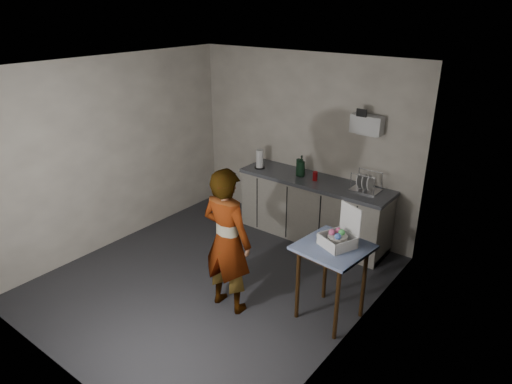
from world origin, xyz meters
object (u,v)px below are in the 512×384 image
Objects in this scene: soda_can at (315,176)px; dish_rack at (365,186)px; side_table at (333,256)px; paper_towel at (260,160)px; standing_man at (227,241)px; dark_bottle at (299,167)px; soap_bottle at (301,166)px; kitchen_counter at (313,211)px; bakery_box at (339,237)px.

soda_can is 0.72m from dish_rack.
paper_towel is at bearing 151.66° from side_table.
soda_can reaches higher than side_table.
standing_man is 2.03m from dark_bottle.
soda_can is (0.24, -0.02, -0.09)m from soap_bottle.
standing_man is at bearing -87.85° from soda_can.
paper_towel reaches higher than soda_can.
dark_bottle is at bearing 139.33° from side_table.
kitchen_counter is 2.53× the size of side_table.
soda_can is 0.93m from paper_towel.
soap_bottle is 0.97m from dish_rack.
paper_towel is (-0.68, -0.08, -0.02)m from soap_bottle.
kitchen_counter is at bearing 5.69° from paper_towel.
soda_can is (0.02, -0.03, 0.55)m from kitchen_counter.
bakery_box is (0.40, -1.49, 0.01)m from dish_rack.
paper_towel is at bearing -172.71° from dark_bottle.
standing_man is at bearing -129.04° from bakery_box.
soap_bottle is 0.83× the size of dish_rack.
kitchen_counter is 0.55m from soda_can.
dark_bottle is at bearing -178.13° from kitchen_counter.
standing_man is 12.99× the size of soda_can.
soap_bottle is 0.68m from paper_towel.
soap_bottle is 0.26m from soda_can.
standing_man reaches higher than soap_bottle.
paper_towel reaches higher than kitchen_counter.
dish_rack is 1.54m from bakery_box.
kitchen_counter is 5.25× the size of bakery_box.
standing_man is at bearing -146.55° from side_table.
bakery_box is at bearing -51.72° from kitchen_counter.
dark_bottle is (-0.29, 0.02, 0.06)m from soda_can.
soap_bottle is at bearing 7.03° from paper_towel.
soap_bottle is 2.37× the size of soda_can.
soap_bottle is 1.97m from bakery_box.
side_table is at bearing -101.70° from bakery_box.
standing_man is 2.16m from paper_towel.
side_table is 0.53× the size of standing_man.
kitchen_counter is 1.91m from bakery_box.
side_table is 0.22m from bakery_box.
dark_bottle is at bearing 175.68° from soda_can.
soda_can is 1.79m from bakery_box.
soda_can reaches higher than kitchen_counter.
soap_bottle is at bearing 138.38° from side_table.
dish_rack reaches higher than side_table.
soda_can is at bearing -4.32° from dark_bottle.
bakery_box is at bearing -75.00° from dish_rack.
dish_rack is at bearing 109.82° from side_table.
kitchen_counter is at bearing -175.76° from dish_rack.
side_table is 3.15× the size of paper_towel.
kitchen_counter is 1.87m from side_table.
soda_can is 0.30× the size of bakery_box.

